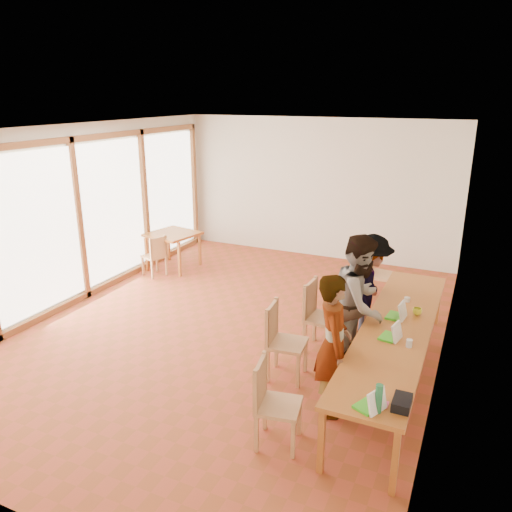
# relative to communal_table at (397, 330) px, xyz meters

# --- Properties ---
(ground) EXTENTS (8.00, 8.00, 0.00)m
(ground) POSITION_rel_communal_table_xyz_m (-2.50, 0.50, -0.70)
(ground) COLOR #A84328
(ground) RESTS_ON ground
(wall_back) EXTENTS (6.00, 0.10, 3.00)m
(wall_back) POSITION_rel_communal_table_xyz_m (-2.50, 4.50, 0.80)
(wall_back) COLOR beige
(wall_back) RESTS_ON ground
(wall_right) EXTENTS (0.10, 8.00, 3.00)m
(wall_right) POSITION_rel_communal_table_xyz_m (0.50, 0.50, 0.80)
(wall_right) COLOR beige
(wall_right) RESTS_ON ground
(window_wall) EXTENTS (0.10, 8.00, 3.00)m
(window_wall) POSITION_rel_communal_table_xyz_m (-5.46, 0.50, 0.80)
(window_wall) COLOR white
(window_wall) RESTS_ON ground
(ceiling) EXTENTS (6.00, 8.00, 0.04)m
(ceiling) POSITION_rel_communal_table_xyz_m (-2.50, 0.50, 2.32)
(ceiling) COLOR white
(ceiling) RESTS_ON wall_back
(communal_table) EXTENTS (0.80, 4.00, 0.75)m
(communal_table) POSITION_rel_communal_table_xyz_m (0.00, 0.00, 0.00)
(communal_table) COLOR #AC5A26
(communal_table) RESTS_ON ground
(side_table) EXTENTS (0.90, 0.90, 0.75)m
(side_table) POSITION_rel_communal_table_xyz_m (-4.90, 2.47, -0.03)
(side_table) COLOR #AC5A26
(side_table) RESTS_ON ground
(chair_near) EXTENTS (0.51, 0.51, 0.50)m
(chair_near) POSITION_rel_communal_table_xyz_m (-0.96, -1.74, -0.13)
(chair_near) COLOR tan
(chair_near) RESTS_ON ground
(chair_mid) EXTENTS (0.50, 0.50, 0.52)m
(chair_mid) POSITION_rel_communal_table_xyz_m (-1.35, -0.50, -0.10)
(chair_mid) COLOR tan
(chair_mid) RESTS_ON ground
(chair_far) EXTENTS (0.48, 0.48, 0.53)m
(chair_far) POSITION_rel_communal_table_xyz_m (-1.15, 0.39, -0.09)
(chair_far) COLOR tan
(chair_far) RESTS_ON ground
(chair_empty) EXTENTS (0.54, 0.54, 0.55)m
(chair_empty) POSITION_rel_communal_table_xyz_m (-0.77, 2.46, -0.07)
(chair_empty) COLOR tan
(chair_empty) RESTS_ON ground
(chair_spare) EXTENTS (0.50, 0.50, 0.44)m
(chair_spare) POSITION_rel_communal_table_xyz_m (-4.92, 1.90, -0.19)
(chair_spare) COLOR tan
(chair_spare) RESTS_ON ground
(person_near) EXTENTS (0.59, 0.71, 1.65)m
(person_near) POSITION_rel_communal_table_xyz_m (-0.54, -0.93, 0.12)
(person_near) COLOR gray
(person_near) RESTS_ON ground
(person_mid) EXTENTS (0.80, 0.97, 1.83)m
(person_mid) POSITION_rel_communal_table_xyz_m (-0.49, 0.09, 0.21)
(person_mid) COLOR gray
(person_mid) RESTS_ON ground
(person_far) EXTENTS (0.71, 1.09, 1.60)m
(person_far) POSITION_rel_communal_table_xyz_m (-0.54, 0.94, 0.10)
(person_far) COLOR gray
(person_far) RESTS_ON ground
(laptop_near) EXTENTS (0.30, 0.31, 0.21)m
(laptop_near) POSITION_rel_communal_table_xyz_m (0.08, -1.82, 0.11)
(laptop_near) COLOR green
(laptop_near) RESTS_ON communal_table
(laptop_mid) EXTENTS (0.26, 0.28, 0.21)m
(laptop_mid) POSITION_rel_communal_table_xyz_m (0.01, -0.37, 0.11)
(laptop_mid) COLOR green
(laptop_mid) RESTS_ON communal_table
(laptop_far) EXTENTS (0.25, 0.28, 0.22)m
(laptop_far) POSITION_rel_communal_table_xyz_m (-0.03, 0.25, 0.11)
(laptop_far) COLOR green
(laptop_far) RESTS_ON communal_table
(yellow_mug) EXTENTS (0.12, 0.12, 0.09)m
(yellow_mug) POSITION_rel_communal_table_xyz_m (0.18, 0.45, 0.09)
(yellow_mug) COLOR yellow
(yellow_mug) RESTS_ON communal_table
(green_bottle) EXTENTS (0.07, 0.07, 0.28)m
(green_bottle) POSITION_rel_communal_table_xyz_m (0.13, -1.84, 0.19)
(green_bottle) COLOR #1F6B40
(green_bottle) RESTS_ON communal_table
(clear_glass) EXTENTS (0.07, 0.07, 0.09)m
(clear_glass) POSITION_rel_communal_table_xyz_m (0.21, -0.48, 0.09)
(clear_glass) COLOR silver
(clear_glass) RESTS_ON communal_table
(condiment_cup) EXTENTS (0.08, 0.08, 0.06)m
(condiment_cup) POSITION_rel_communal_table_xyz_m (-0.01, 0.83, 0.08)
(condiment_cup) COLOR white
(condiment_cup) RESTS_ON communal_table
(pink_phone) EXTENTS (0.05, 0.10, 0.01)m
(pink_phone) POSITION_rel_communal_table_xyz_m (0.18, -1.71, 0.05)
(pink_phone) COLOR #F5519C
(pink_phone) RESTS_ON communal_table
(black_pouch) EXTENTS (0.16, 0.26, 0.09)m
(black_pouch) POSITION_rel_communal_table_xyz_m (0.32, -1.67, 0.09)
(black_pouch) COLOR black
(black_pouch) RESTS_ON communal_table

